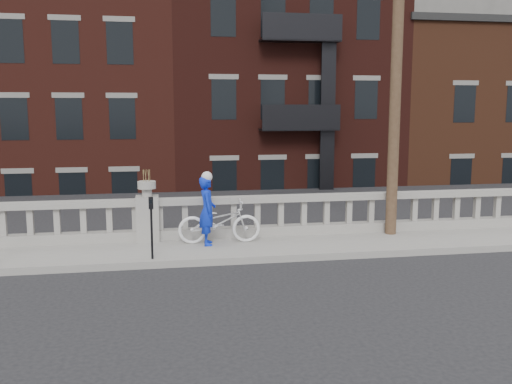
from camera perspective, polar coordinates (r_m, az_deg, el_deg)
ground at (r=10.62m, az=-10.90°, el=-10.40°), size 120.00×120.00×0.00m
sidewalk at (r=13.48m, az=-10.75°, el=-5.98°), size 32.00×2.20×0.15m
balustrade at (r=14.28m, az=-10.78°, el=-2.84°), size 28.00×0.34×1.03m
planter_pedestal at (r=14.24m, az=-10.80°, el=-2.09°), size 0.55×0.55×1.76m
lower_level at (r=33.11m, az=-9.55°, el=7.06°), size 80.00×44.00×20.80m
utility_pole at (r=15.01m, az=13.98°, el=15.24°), size 1.60×0.28×10.00m
parking_meter_d at (r=12.44m, az=-10.42°, el=-2.84°), size 0.10×0.09×1.36m
bicycle at (r=13.80m, az=-3.69°, el=-2.98°), size 2.00×0.75×1.04m
cyclist at (r=13.58m, az=-4.90°, el=-1.86°), size 0.40×0.61×1.65m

